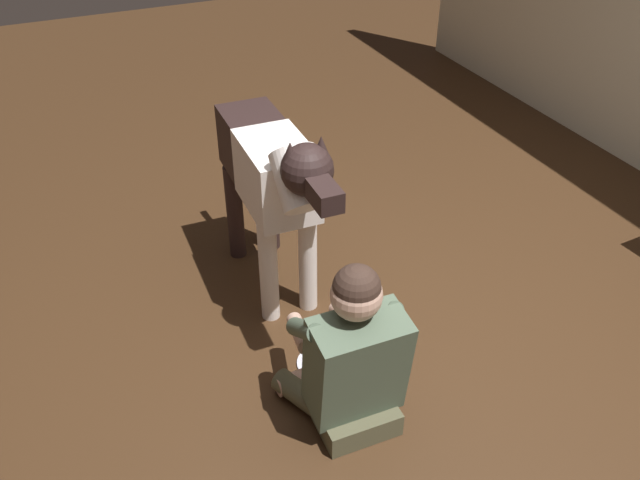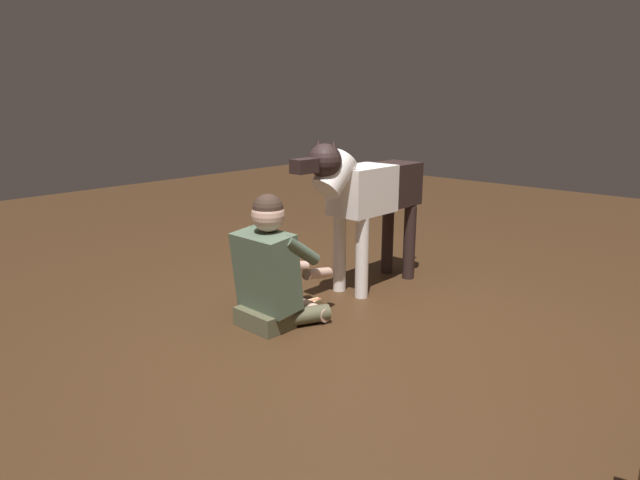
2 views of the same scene
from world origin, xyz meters
name	(u,v)px [view 1 (image 1 of 2)]	position (x,y,z in m)	size (l,w,h in m)	color
ground_plane	(392,356)	(0.00, 0.00, 0.00)	(12.75, 12.75, 0.00)	#3C2615
person_sitting_on_floor	(351,359)	(0.24, -0.36, 0.35)	(0.63, 0.58, 0.86)	#504F37
large_dog	(273,176)	(-0.71, -0.33, 0.74)	(1.43, 0.33, 1.15)	silver
hot_dog_on_plate	(321,360)	(-0.10, -0.35, 0.03)	(0.23, 0.23, 0.06)	silver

